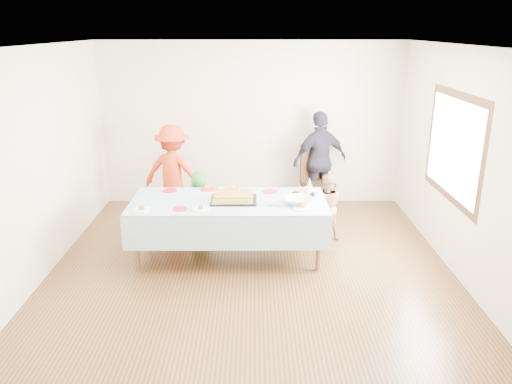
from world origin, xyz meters
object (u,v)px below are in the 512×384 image
dining_chair (315,177)px  adult_left (173,172)px  birthday_cake (234,197)px  party_table (229,205)px

dining_chair → adult_left: adult_left is taller
birthday_cake → adult_left: bearing=124.5°
dining_chair → party_table: bearing=-150.8°
birthday_cake → party_table: bearing=171.5°
party_table → adult_left: adult_left is taller
adult_left → party_table: bearing=135.1°
dining_chair → adult_left: size_ratio=0.67×
birthday_cake → dining_chair: size_ratio=0.58×
dining_chair → adult_left: 2.29m
birthday_cake → adult_left: 1.76m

